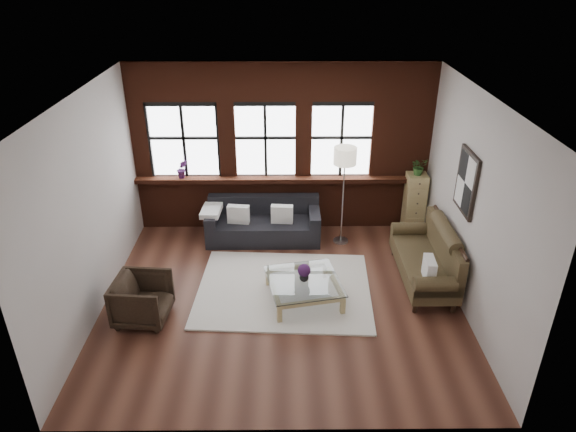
{
  "coord_description": "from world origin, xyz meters",
  "views": [
    {
      "loc": [
        0.04,
        -6.58,
        4.86
      ],
      "look_at": [
        0.1,
        0.6,
        1.15
      ],
      "focal_mm": 32.0,
      "sensor_mm": 36.0,
      "label": 1
    }
  ],
  "objects_px": {
    "vintage_settee": "(424,255)",
    "coffee_table": "(304,290)",
    "drawer_chest": "(414,204)",
    "dark_sofa": "(263,221)",
    "armchair": "(142,299)",
    "floor_lamp": "(343,193)",
    "vase": "(304,277)"
  },
  "relations": [
    {
      "from": "dark_sofa",
      "to": "armchair",
      "type": "distance_m",
      "value": 2.92
    },
    {
      "from": "dark_sofa",
      "to": "armchair",
      "type": "xyz_separation_m",
      "value": [
        -1.68,
        -2.38,
        -0.03
      ]
    },
    {
      "from": "vase",
      "to": "drawer_chest",
      "type": "distance_m",
      "value": 3.09
    },
    {
      "from": "vintage_settee",
      "to": "armchair",
      "type": "bearing_deg",
      "value": -167.67
    },
    {
      "from": "armchair",
      "to": "coffee_table",
      "type": "relative_size",
      "value": 0.71
    },
    {
      "from": "vintage_settee",
      "to": "coffee_table",
      "type": "xyz_separation_m",
      "value": [
        -1.96,
        -0.49,
        -0.34
      ]
    },
    {
      "from": "vintage_settee",
      "to": "drawer_chest",
      "type": "bearing_deg",
      "value": 82.74
    },
    {
      "from": "dark_sofa",
      "to": "coffee_table",
      "type": "bearing_deg",
      "value": -70.26
    },
    {
      "from": "vintage_settee",
      "to": "floor_lamp",
      "type": "relative_size",
      "value": 0.95
    },
    {
      "from": "dark_sofa",
      "to": "drawer_chest",
      "type": "height_order",
      "value": "drawer_chest"
    },
    {
      "from": "armchair",
      "to": "coffee_table",
      "type": "bearing_deg",
      "value": -74.14
    },
    {
      "from": "vintage_settee",
      "to": "coffee_table",
      "type": "relative_size",
      "value": 1.76
    },
    {
      "from": "coffee_table",
      "to": "drawer_chest",
      "type": "distance_m",
      "value": 3.12
    },
    {
      "from": "armchair",
      "to": "drawer_chest",
      "type": "bearing_deg",
      "value": -54.83
    },
    {
      "from": "coffee_table",
      "to": "drawer_chest",
      "type": "height_order",
      "value": "drawer_chest"
    },
    {
      "from": "armchair",
      "to": "floor_lamp",
      "type": "bearing_deg",
      "value": -49.22
    },
    {
      "from": "dark_sofa",
      "to": "drawer_chest",
      "type": "xyz_separation_m",
      "value": [
        2.87,
        0.26,
        0.22
      ]
    },
    {
      "from": "drawer_chest",
      "to": "floor_lamp",
      "type": "bearing_deg",
      "value": -164.74
    },
    {
      "from": "vintage_settee",
      "to": "dark_sofa",
      "type": "bearing_deg",
      "value": 151.53
    },
    {
      "from": "vintage_settee",
      "to": "vase",
      "type": "relative_size",
      "value": 12.87
    },
    {
      "from": "vintage_settee",
      "to": "coffee_table",
      "type": "bearing_deg",
      "value": -165.93
    },
    {
      "from": "armchair",
      "to": "floor_lamp",
      "type": "xyz_separation_m",
      "value": [
        3.14,
        2.26,
        0.66
      ]
    },
    {
      "from": "vase",
      "to": "floor_lamp",
      "type": "distance_m",
      "value": 2.04
    },
    {
      "from": "vintage_settee",
      "to": "vase",
      "type": "xyz_separation_m",
      "value": [
        -1.96,
        -0.49,
        -0.08
      ]
    },
    {
      "from": "dark_sofa",
      "to": "vintage_settee",
      "type": "bearing_deg",
      "value": -28.47
    },
    {
      "from": "dark_sofa",
      "to": "drawer_chest",
      "type": "bearing_deg",
      "value": 5.25
    },
    {
      "from": "drawer_chest",
      "to": "dark_sofa",
      "type": "bearing_deg",
      "value": -174.75
    },
    {
      "from": "floor_lamp",
      "to": "vintage_settee",
      "type": "bearing_deg",
      "value": -47.64
    },
    {
      "from": "armchair",
      "to": "vintage_settee",
      "type": "bearing_deg",
      "value": -72.69
    },
    {
      "from": "armchair",
      "to": "vase",
      "type": "xyz_separation_m",
      "value": [
        2.38,
        0.46,
        0.08
      ]
    },
    {
      "from": "vintage_settee",
      "to": "floor_lamp",
      "type": "bearing_deg",
      "value": 132.36
    },
    {
      "from": "vase",
      "to": "drawer_chest",
      "type": "relative_size",
      "value": 0.12
    }
  ]
}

